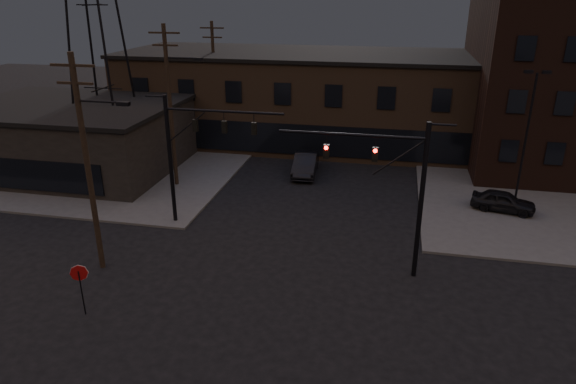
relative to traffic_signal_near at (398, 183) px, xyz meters
The scene contains 15 objects.
ground 8.56m from the traffic_signal_near, 139.97° to the right, with size 140.00×140.00×0.00m, color black.
sidewalk_nw 32.84m from the traffic_signal_near, 147.39° to the left, with size 30.00×30.00×0.15m, color #474744.
building_row 24.12m from the traffic_signal_near, 102.84° to the left, with size 40.00×12.00×8.00m, color #4F3A2A.
building_left 27.95m from the traffic_signal_near, 155.60° to the left, with size 16.00×12.00×5.00m, color black.
traffic_signal_near is the anchor object (origin of this frame).
traffic_signal_far 12.57m from the traffic_signal_near, 163.83° to the left, with size 7.12×0.24×8.00m.
stop_sign 15.17m from the traffic_signal_near, 154.10° to the right, with size 0.72×0.33×2.48m.
utility_pole_near 15.03m from the traffic_signal_near, behind, with size 3.70×0.28×11.00m.
utility_pole_mid 18.47m from the traffic_signal_near, 148.97° to the left, with size 3.70×0.28×11.50m.
utility_pole_far 27.33m from the traffic_signal_near, 128.10° to the left, with size 2.20×0.28×11.00m.
transmission_tower 28.02m from the traffic_signal_near, 149.97° to the left, with size 7.00×7.00×25.00m, color black, non-canonical shape.
lot_light_a 12.21m from the traffic_signal_near, 51.18° to the left, with size 1.50×0.28×9.14m.
parked_car_lot_a 12.26m from the traffic_signal_near, 53.35° to the left, with size 1.58×3.93×1.34m, color black.
parked_car_lot_b 23.20m from the traffic_signal_near, 55.09° to the left, with size 1.87×4.60×1.34m, color #AAAAAC.
car_crossing 16.19m from the traffic_signal_near, 116.47° to the left, with size 1.72×4.95×1.63m, color black.
Camera 1 is at (4.93, -19.11, 13.61)m, focal length 32.00 mm.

